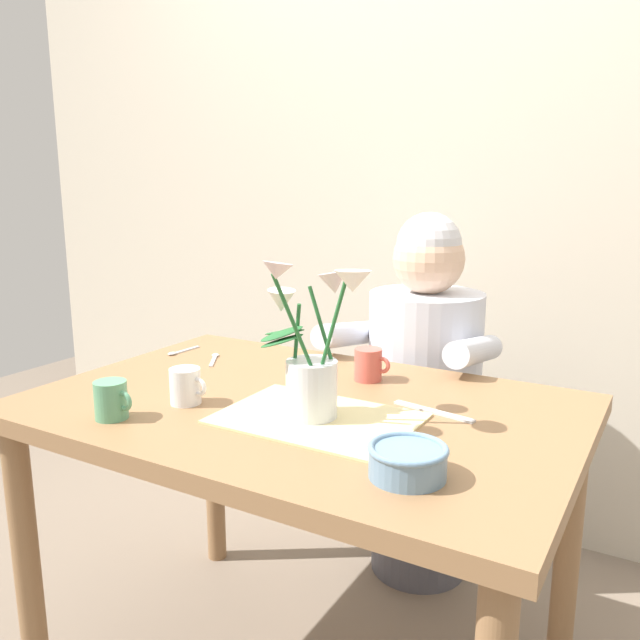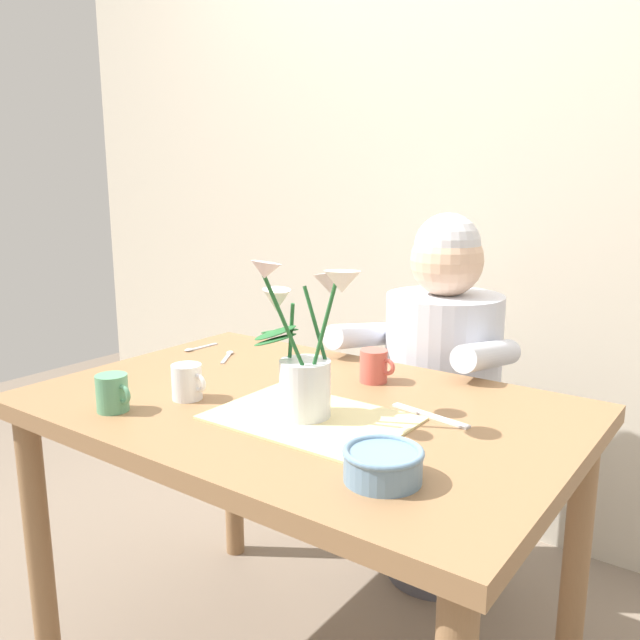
{
  "view_description": "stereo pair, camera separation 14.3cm",
  "coord_description": "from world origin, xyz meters",
  "px_view_note": "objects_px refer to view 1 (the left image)",
  "views": [
    {
      "loc": [
        0.73,
        -1.16,
        1.22
      ],
      "look_at": [
        0.02,
        0.05,
        0.92
      ],
      "focal_mm": 36.31,
      "sensor_mm": 36.0,
      "label": 1
    },
    {
      "loc": [
        0.85,
        -1.09,
        1.22
      ],
      "look_at": [
        0.02,
        0.05,
        0.92
      ],
      "focal_mm": 36.31,
      "sensor_mm": 36.0,
      "label": 2
    }
  ],
  "objects_px": {
    "flower_vase": "(312,356)",
    "ceramic_bowl": "(408,460)",
    "seated_person": "(423,402)",
    "coffee_cup": "(111,400)",
    "ceramic_mug": "(369,364)",
    "tea_cup": "(186,386)",
    "dinner_knife": "(433,411)"
  },
  "relations": [
    {
      "from": "flower_vase",
      "to": "coffee_cup",
      "type": "bearing_deg",
      "value": -150.57
    },
    {
      "from": "flower_vase",
      "to": "ceramic_bowl",
      "type": "bearing_deg",
      "value": -28.76
    },
    {
      "from": "flower_vase",
      "to": "ceramic_bowl",
      "type": "xyz_separation_m",
      "value": [
        0.27,
        -0.15,
        -0.11
      ]
    },
    {
      "from": "flower_vase",
      "to": "coffee_cup",
      "type": "height_order",
      "value": "flower_vase"
    },
    {
      "from": "coffee_cup",
      "to": "dinner_knife",
      "type": "bearing_deg",
      "value": 32.96
    },
    {
      "from": "tea_cup",
      "to": "dinner_knife",
      "type": "bearing_deg",
      "value": 23.95
    },
    {
      "from": "tea_cup",
      "to": "ceramic_bowl",
      "type": "bearing_deg",
      "value": -9.39
    },
    {
      "from": "ceramic_bowl",
      "to": "coffee_cup",
      "type": "distance_m",
      "value": 0.64
    },
    {
      "from": "ceramic_bowl",
      "to": "ceramic_mug",
      "type": "xyz_separation_m",
      "value": [
        -0.29,
        0.45,
        0.01
      ]
    },
    {
      "from": "flower_vase",
      "to": "tea_cup",
      "type": "relative_size",
      "value": 3.66
    },
    {
      "from": "flower_vase",
      "to": "dinner_knife",
      "type": "bearing_deg",
      "value": 38.59
    },
    {
      "from": "ceramic_bowl",
      "to": "coffee_cup",
      "type": "bearing_deg",
      "value": -175.16
    },
    {
      "from": "ceramic_mug",
      "to": "seated_person",
      "type": "bearing_deg",
      "value": 90.53
    },
    {
      "from": "seated_person",
      "to": "ceramic_bowl",
      "type": "xyz_separation_m",
      "value": [
        0.29,
        -0.84,
        0.21
      ]
    },
    {
      "from": "flower_vase",
      "to": "tea_cup",
      "type": "xyz_separation_m",
      "value": [
        -0.29,
        -0.06,
        -0.1
      ]
    },
    {
      "from": "flower_vase",
      "to": "dinner_knife",
      "type": "relative_size",
      "value": 1.79
    },
    {
      "from": "flower_vase",
      "to": "coffee_cup",
      "type": "distance_m",
      "value": 0.43
    },
    {
      "from": "ceramic_bowl",
      "to": "ceramic_mug",
      "type": "distance_m",
      "value": 0.53
    },
    {
      "from": "flower_vase",
      "to": "coffee_cup",
      "type": "relative_size",
      "value": 3.66
    },
    {
      "from": "ceramic_bowl",
      "to": "tea_cup",
      "type": "height_order",
      "value": "tea_cup"
    },
    {
      "from": "ceramic_mug",
      "to": "coffee_cup",
      "type": "relative_size",
      "value": 1.0
    },
    {
      "from": "tea_cup",
      "to": "coffee_cup",
      "type": "distance_m",
      "value": 0.16
    },
    {
      "from": "flower_vase",
      "to": "seated_person",
      "type": "bearing_deg",
      "value": 91.61
    },
    {
      "from": "seated_person",
      "to": "flower_vase",
      "type": "xyz_separation_m",
      "value": [
        0.02,
        -0.69,
        0.31
      ]
    },
    {
      "from": "ceramic_bowl",
      "to": "dinner_knife",
      "type": "xyz_separation_m",
      "value": [
        -0.07,
        0.31,
        -0.03
      ]
    },
    {
      "from": "ceramic_bowl",
      "to": "ceramic_mug",
      "type": "height_order",
      "value": "ceramic_mug"
    },
    {
      "from": "ceramic_mug",
      "to": "tea_cup",
      "type": "height_order",
      "value": "same"
    },
    {
      "from": "dinner_knife",
      "to": "coffee_cup",
      "type": "distance_m",
      "value": 0.67
    },
    {
      "from": "flower_vase",
      "to": "tea_cup",
      "type": "bearing_deg",
      "value": -168.92
    },
    {
      "from": "seated_person",
      "to": "flower_vase",
      "type": "distance_m",
      "value": 0.76
    },
    {
      "from": "seated_person",
      "to": "coffee_cup",
      "type": "distance_m",
      "value": 0.99
    },
    {
      "from": "ceramic_bowl",
      "to": "ceramic_mug",
      "type": "bearing_deg",
      "value": 122.77
    }
  ]
}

